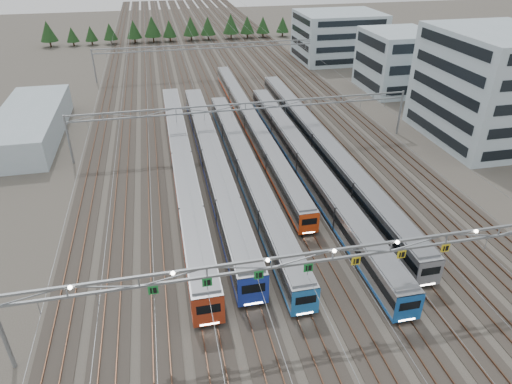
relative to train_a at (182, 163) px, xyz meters
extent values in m
plane|color=#47423A|center=(11.25, -31.68, -2.21)|extent=(400.00, 400.00, 0.00)
cube|color=#2D2823|center=(11.25, 68.32, -2.17)|extent=(54.00, 260.00, 0.08)
cube|color=brown|center=(-14.22, 68.32, -2.05)|extent=(0.08, 260.00, 0.16)
cube|color=brown|center=(36.72, 68.32, -2.05)|extent=(0.08, 260.00, 0.16)
cube|color=brown|center=(10.53, 68.32, -2.05)|extent=(0.08, 260.00, 0.16)
cube|color=brown|center=(11.97, 68.32, -2.05)|extent=(0.08, 260.00, 0.16)
cube|color=black|center=(0.00, 0.05, -1.78)|extent=(2.51, 61.30, 0.38)
cube|color=#9B9DA2|center=(0.00, 0.05, 0.05)|extent=(2.95, 62.55, 3.32)
cube|color=black|center=(0.00, 0.05, 0.45)|extent=(3.01, 62.24, 1.00)
cube|color=#A43319|center=(0.00, 0.05, -1.34)|extent=(3.00, 62.24, 0.37)
cube|color=slate|center=(0.00, 0.05, 1.82)|extent=(2.65, 61.30, 0.26)
cube|color=#A43319|center=(0.00, -31.18, 0.05)|extent=(2.97, 0.12, 3.32)
cube|color=black|center=(0.00, -31.21, 0.45)|extent=(2.21, 0.10, 1.00)
cube|color=white|center=(0.00, -31.24, -1.39)|extent=(1.77, 0.06, 0.16)
cube|color=black|center=(4.50, -0.04, -1.78)|extent=(2.59, 57.80, 0.39)
cube|color=#9B9DA2|center=(4.50, -0.04, 0.12)|extent=(3.05, 58.97, 3.43)
cube|color=black|center=(4.50, -0.04, 0.53)|extent=(3.11, 58.68, 1.03)
cube|color=#1C34AB|center=(4.50, -0.04, -1.32)|extent=(3.10, 58.68, 0.38)
cube|color=slate|center=(4.50, -0.04, 1.95)|extent=(2.74, 57.80, 0.27)
cube|color=#1C34AB|center=(4.50, -29.48, 0.12)|extent=(3.07, 0.12, 3.43)
cube|color=black|center=(4.50, -29.51, 0.53)|extent=(2.29, 0.10, 1.03)
cube|color=white|center=(4.50, -29.54, -1.37)|extent=(1.83, 0.06, 0.16)
cube|color=black|center=(9.00, -3.53, -1.80)|extent=(2.30, 55.38, 0.35)
cube|color=#9B9DA2|center=(9.00, -3.53, -0.11)|extent=(2.70, 56.51, 3.04)
cube|color=black|center=(9.00, -3.53, 0.25)|extent=(2.76, 56.23, 0.92)
cube|color=blue|center=(9.00, -3.53, -1.39)|extent=(2.75, 56.23, 0.34)
cube|color=slate|center=(9.00, -3.53, 1.50)|extent=(2.43, 55.38, 0.24)
cube|color=blue|center=(9.00, -31.73, -0.11)|extent=(2.72, 0.12, 3.04)
cube|color=black|center=(9.00, -31.76, 0.25)|extent=(2.03, 0.10, 0.92)
cube|color=white|center=(9.00, -31.79, -1.44)|extent=(1.62, 0.06, 0.14)
cube|color=black|center=(13.50, 14.56, -1.81)|extent=(2.12, 66.03, 0.32)
cube|color=#9B9DA2|center=(13.50, 14.56, -0.26)|extent=(2.50, 67.38, 2.81)
cube|color=black|center=(13.50, 14.56, 0.08)|extent=(2.56, 67.04, 0.85)
cube|color=#FE4A16|center=(13.50, 14.56, -1.44)|extent=(2.55, 67.04, 0.31)
cube|color=slate|center=(13.50, 14.56, 1.24)|extent=(2.25, 66.03, 0.22)
cube|color=#FE4A16|center=(13.50, -19.08, -0.26)|extent=(2.52, 0.12, 2.81)
cube|color=black|center=(13.50, -19.11, 0.08)|extent=(1.87, 0.10, 0.85)
cube|color=white|center=(13.50, -19.14, -1.48)|extent=(1.50, 0.06, 0.13)
cube|color=black|center=(18.00, -3.58, -1.79)|extent=(2.37, 60.82, 0.36)
cube|color=#9B9DA2|center=(18.00, -3.58, -0.06)|extent=(2.79, 62.06, 3.14)
cube|color=black|center=(18.00, -3.58, 0.32)|extent=(2.85, 61.75, 0.95)
cube|color=#195BB2|center=(18.00, -3.58, -1.38)|extent=(2.84, 61.75, 0.35)
cube|color=slate|center=(18.00, -3.58, 1.61)|extent=(2.51, 60.82, 0.25)
cube|color=#195BB2|center=(18.00, -34.56, -0.06)|extent=(2.81, 0.12, 3.14)
cube|color=black|center=(18.00, -34.59, 0.32)|extent=(2.09, 0.10, 0.95)
cube|color=white|center=(18.00, -34.62, -1.43)|extent=(1.67, 0.06, 0.15)
cube|color=black|center=(22.50, 2.83, -1.79)|extent=(2.37, 65.55, 0.36)
cube|color=#9B9DA2|center=(22.50, 2.83, -0.06)|extent=(2.78, 66.89, 3.13)
cube|color=black|center=(22.50, 2.83, 0.32)|extent=(2.84, 66.56, 0.94)
cube|color=gray|center=(22.50, 2.83, -1.38)|extent=(2.83, 66.56, 0.35)
cube|color=slate|center=(22.50, 2.83, 1.61)|extent=(2.51, 65.55, 0.25)
cube|color=gray|center=(22.50, -30.56, -0.06)|extent=(2.80, 0.12, 3.13)
cube|color=black|center=(22.50, -30.59, 0.32)|extent=(2.09, 0.10, 0.94)
cube|color=white|center=(22.50, -30.62, -1.43)|extent=(1.67, 0.06, 0.15)
cylinder|color=gray|center=(-16.75, -31.68, 1.79)|extent=(0.36, 0.36, 8.00)
cube|color=gray|center=(11.25, -31.68, 5.59)|extent=(56.00, 0.22, 0.22)
cube|color=gray|center=(11.25, -31.68, 4.59)|extent=(56.00, 0.22, 0.22)
cube|color=#197F32|center=(-4.50, -31.80, 4.09)|extent=(0.85, 0.06, 0.85)
cube|color=#197F32|center=(0.00, -31.80, 4.09)|extent=(0.85, 0.06, 0.85)
cube|color=#197F32|center=(4.50, -31.80, 4.09)|extent=(0.85, 0.06, 0.85)
cube|color=#197F32|center=(9.00, -31.80, 4.09)|extent=(0.85, 0.06, 0.85)
cube|color=gold|center=(13.50, -31.80, 4.09)|extent=(0.85, 0.06, 0.85)
cube|color=gold|center=(18.00, -31.80, 4.09)|extent=(0.85, 0.06, 0.85)
cube|color=gold|center=(22.50, -31.80, 4.09)|extent=(0.85, 0.06, 0.85)
cylinder|color=gray|center=(-16.75, 8.32, 1.79)|extent=(0.36, 0.36, 8.00)
cylinder|color=gray|center=(39.25, 8.32, 1.79)|extent=(0.36, 0.36, 8.00)
cube|color=gray|center=(11.25, 8.32, 5.59)|extent=(56.00, 0.22, 0.22)
cube|color=gray|center=(11.25, 8.32, 4.59)|extent=(56.00, 0.22, 0.22)
cylinder|color=gray|center=(-16.75, 53.32, 1.79)|extent=(0.36, 0.36, 8.00)
cylinder|color=gray|center=(39.25, 53.32, 1.79)|extent=(0.36, 0.36, 8.00)
cube|color=gray|center=(11.25, 53.32, 5.59)|extent=(56.00, 0.22, 0.22)
cube|color=gray|center=(11.25, 53.32, 4.59)|extent=(56.00, 0.22, 0.22)
cube|color=#9FB7BE|center=(52.74, 3.67, 6.98)|extent=(18.00, 22.00, 18.38)
cube|color=#9FB7BE|center=(50.96, 32.68, 4.32)|extent=(14.00, 16.00, 13.08)
cube|color=#9FB7BE|center=(48.19, 61.97, 4.21)|extent=(22.00, 18.00, 12.84)
cube|color=#9FB7BE|center=(-25.07, 20.76, 0.26)|extent=(10.00, 30.00, 4.94)
camera|label=1|loc=(-2.28, -61.67, 30.08)|focal=32.00mm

